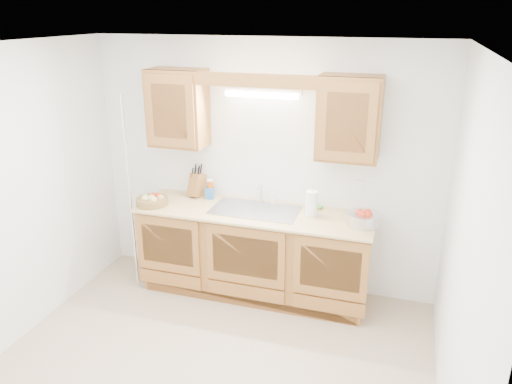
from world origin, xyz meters
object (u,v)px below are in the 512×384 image
at_px(fruit_basket, 152,200).
at_px(paper_towel, 311,203).
at_px(knife_block, 197,185).
at_px(apple_bowl, 363,218).

xyz_separation_m(fruit_basket, paper_towel, (1.57, 0.19, 0.07)).
distance_m(knife_block, apple_bowl, 1.75).
height_order(fruit_basket, paper_towel, paper_towel).
distance_m(fruit_basket, knife_block, 0.49).
distance_m(paper_towel, apple_bowl, 0.50).
height_order(fruit_basket, knife_block, knife_block).
xyz_separation_m(knife_block, apple_bowl, (1.73, -0.25, -0.06)).
relative_size(knife_block, paper_towel, 1.20).
height_order(fruit_basket, apple_bowl, apple_bowl).
xyz_separation_m(paper_towel, apple_bowl, (0.49, -0.09, -0.05)).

